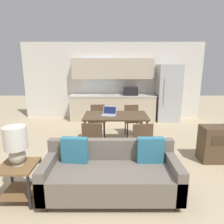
{
  "coord_description": "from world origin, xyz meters",
  "views": [
    {
      "loc": [
        -0.03,
        -2.65,
        1.94
      ],
      "look_at": [
        -0.01,
        1.5,
        0.95
      ],
      "focal_mm": 32.0,
      "sensor_mm": 36.0,
      "label": 1
    }
  ],
  "objects_px": {
    "dining_chair_far_left": "(97,118)",
    "dining_chair_near_right": "(140,139)",
    "table_lamp": "(15,143)",
    "side_table": "(18,176)",
    "dining_table": "(115,118)",
    "dining_chair_far_right": "(131,118)",
    "dining_chair_near_left": "(92,138)",
    "refrigerator": "(167,93)",
    "laptop": "(109,113)",
    "couch": "(110,173)"
  },
  "relations": [
    {
      "from": "dining_table",
      "to": "laptop",
      "type": "bearing_deg",
      "value": -178.43
    },
    {
      "from": "couch",
      "to": "dining_chair_far_right",
      "type": "bearing_deg",
      "value": 77.62
    },
    {
      "from": "refrigerator",
      "to": "dining_chair_far_right",
      "type": "height_order",
      "value": "refrigerator"
    },
    {
      "from": "dining_chair_far_left",
      "to": "dining_chair_near_right",
      "type": "distance_m",
      "value": 1.89
    },
    {
      "from": "dining_table",
      "to": "side_table",
      "type": "height_order",
      "value": "dining_table"
    },
    {
      "from": "refrigerator",
      "to": "dining_table",
      "type": "xyz_separation_m",
      "value": [
        -1.86,
        -2.3,
        -0.26
      ]
    },
    {
      "from": "couch",
      "to": "dining_chair_far_left",
      "type": "height_order",
      "value": "couch"
    },
    {
      "from": "dining_table",
      "to": "side_table",
      "type": "distance_m",
      "value": 2.48
    },
    {
      "from": "dining_table",
      "to": "dining_chair_far_right",
      "type": "height_order",
      "value": "dining_chair_far_right"
    },
    {
      "from": "refrigerator",
      "to": "table_lamp",
      "type": "xyz_separation_m",
      "value": [
        -3.3,
        -4.27,
        -0.1
      ]
    },
    {
      "from": "dining_table",
      "to": "dining_chair_near_left",
      "type": "xyz_separation_m",
      "value": [
        -0.48,
        -0.78,
        -0.22
      ]
    },
    {
      "from": "refrigerator",
      "to": "dining_chair_far_right",
      "type": "bearing_deg",
      "value": -132.1
    },
    {
      "from": "dining_table",
      "to": "dining_chair_far_left",
      "type": "relative_size",
      "value": 1.78
    },
    {
      "from": "dining_chair_far_left",
      "to": "couch",
      "type": "bearing_deg",
      "value": -86.77
    },
    {
      "from": "table_lamp",
      "to": "couch",
      "type": "bearing_deg",
      "value": 4.87
    },
    {
      "from": "couch",
      "to": "dining_chair_far_right",
      "type": "relative_size",
      "value": 2.36
    },
    {
      "from": "dining_chair_near_right",
      "to": "table_lamp",
      "type": "bearing_deg",
      "value": 22.25
    },
    {
      "from": "laptop",
      "to": "dining_chair_near_right",
      "type": "bearing_deg",
      "value": -39.43
    },
    {
      "from": "dining_chair_far_right",
      "to": "laptop",
      "type": "bearing_deg",
      "value": -135.56
    },
    {
      "from": "table_lamp",
      "to": "dining_chair_near_left",
      "type": "xyz_separation_m",
      "value": [
        0.96,
        1.19,
        -0.39
      ]
    },
    {
      "from": "table_lamp",
      "to": "dining_chair_far_left",
      "type": "distance_m",
      "value": 2.95
    },
    {
      "from": "refrigerator",
      "to": "dining_chair_far_left",
      "type": "distance_m",
      "value": 2.83
    },
    {
      "from": "couch",
      "to": "laptop",
      "type": "relative_size",
      "value": 5.38
    },
    {
      "from": "side_table",
      "to": "laptop",
      "type": "distance_m",
      "value": 2.41
    },
    {
      "from": "couch",
      "to": "dining_chair_near_left",
      "type": "bearing_deg",
      "value": 109.06
    },
    {
      "from": "dining_chair_far_left",
      "to": "dining_chair_far_right",
      "type": "relative_size",
      "value": 1.0
    },
    {
      "from": "dining_chair_near_left",
      "to": "dining_chair_far_left",
      "type": "xyz_separation_m",
      "value": [
        -0.01,
        1.57,
        0.0
      ]
    },
    {
      "from": "table_lamp",
      "to": "laptop",
      "type": "distance_m",
      "value": 2.35
    },
    {
      "from": "dining_chair_near_left",
      "to": "dining_chair_far_left",
      "type": "distance_m",
      "value": 1.57
    },
    {
      "from": "refrigerator",
      "to": "laptop",
      "type": "height_order",
      "value": "refrigerator"
    },
    {
      "from": "table_lamp",
      "to": "side_table",
      "type": "bearing_deg",
      "value": -110.04
    },
    {
      "from": "table_lamp",
      "to": "laptop",
      "type": "bearing_deg",
      "value": 56.96
    },
    {
      "from": "refrigerator",
      "to": "dining_chair_near_left",
      "type": "height_order",
      "value": "refrigerator"
    },
    {
      "from": "couch",
      "to": "dining_chair_near_right",
      "type": "bearing_deg",
      "value": 60.16
    },
    {
      "from": "side_table",
      "to": "dining_chair_near_right",
      "type": "relative_size",
      "value": 0.65
    },
    {
      "from": "side_table",
      "to": "dining_chair_far_left",
      "type": "bearing_deg",
      "value": 71.02
    },
    {
      "from": "table_lamp",
      "to": "dining_chair_far_left",
      "type": "relative_size",
      "value": 0.68
    },
    {
      "from": "dining_chair_far_right",
      "to": "dining_chair_near_left",
      "type": "bearing_deg",
      "value": -127.89
    },
    {
      "from": "dining_chair_near_left",
      "to": "dining_chair_far_left",
      "type": "bearing_deg",
      "value": -90.37
    },
    {
      "from": "couch",
      "to": "dining_chair_near_left",
      "type": "relative_size",
      "value": 2.36
    },
    {
      "from": "refrigerator",
      "to": "dining_chair_near_left",
      "type": "relative_size",
      "value": 2.31
    },
    {
      "from": "couch",
      "to": "refrigerator",
      "type": "bearing_deg",
      "value": 64.69
    },
    {
      "from": "dining_chair_near_right",
      "to": "laptop",
      "type": "height_order",
      "value": "laptop"
    },
    {
      "from": "couch",
      "to": "table_lamp",
      "type": "xyz_separation_m",
      "value": [
        -1.33,
        -0.11,
        0.54
      ]
    },
    {
      "from": "couch",
      "to": "dining_chair_near_left",
      "type": "height_order",
      "value": "couch"
    },
    {
      "from": "dining_chair_near_right",
      "to": "dining_chair_far_right",
      "type": "relative_size",
      "value": 1.0
    },
    {
      "from": "dining_chair_near_left",
      "to": "refrigerator",
      "type": "bearing_deg",
      "value": -127.83
    },
    {
      "from": "dining_table",
      "to": "dining_chair_near_right",
      "type": "bearing_deg",
      "value": -59.58
    },
    {
      "from": "dining_table",
      "to": "dining_chair_near_left",
      "type": "bearing_deg",
      "value": -121.38
    },
    {
      "from": "dining_table",
      "to": "dining_chair_far_right",
      "type": "bearing_deg",
      "value": 58.14
    }
  ]
}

